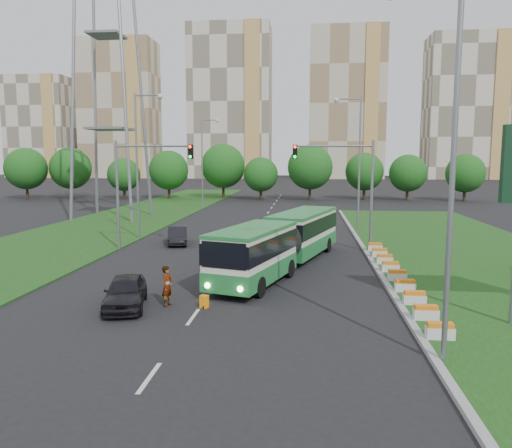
# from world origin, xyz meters

# --- Properties ---
(ground) EXTENTS (360.00, 360.00, 0.00)m
(ground) POSITION_xyz_m (0.00, 0.00, 0.00)
(ground) COLOR black
(ground) RESTS_ON ground
(grass_median) EXTENTS (14.00, 60.00, 0.15)m
(grass_median) POSITION_xyz_m (13.00, 8.00, 0.07)
(grass_median) COLOR #194012
(grass_median) RESTS_ON ground
(median_kerb) EXTENTS (0.30, 60.00, 0.18)m
(median_kerb) POSITION_xyz_m (6.05, 8.00, 0.09)
(median_kerb) COLOR gray
(median_kerb) RESTS_ON ground
(left_verge) EXTENTS (12.00, 110.00, 0.10)m
(left_verge) POSITION_xyz_m (-18.00, 25.00, 0.05)
(left_verge) COLOR #194012
(left_verge) RESTS_ON ground
(lane_markings) EXTENTS (0.20, 100.00, 0.01)m
(lane_markings) POSITION_xyz_m (-3.00, 20.00, 0.00)
(lane_markings) COLOR beige
(lane_markings) RESTS_ON ground
(flower_planters) EXTENTS (1.10, 18.10, 0.60)m
(flower_planters) POSITION_xyz_m (6.70, 0.80, 0.45)
(flower_planters) COLOR silver
(flower_planters) RESTS_ON grass_median
(traffic_mast_median) EXTENTS (5.76, 0.32, 8.00)m
(traffic_mast_median) POSITION_xyz_m (4.78, 10.00, 5.35)
(traffic_mast_median) COLOR gray
(traffic_mast_median) RESTS_ON ground
(traffic_mast_left) EXTENTS (5.76, 0.32, 8.00)m
(traffic_mast_left) POSITION_xyz_m (-10.38, 9.00, 5.35)
(traffic_mast_left) COLOR gray
(traffic_mast_left) RESTS_ON ground
(street_lamps) EXTENTS (36.00, 60.00, 12.00)m
(street_lamps) POSITION_xyz_m (-3.00, 10.00, 6.00)
(street_lamps) COLOR gray
(street_lamps) RESTS_ON ground
(transmission_pylon) EXTENTS (12.00, 12.00, 44.00)m
(transmission_pylon) POSITION_xyz_m (-20.00, 28.00, 22.00)
(transmission_pylon) COLOR gray
(transmission_pylon) RESTS_ON ground
(tree_line) EXTENTS (120.00, 8.00, 9.00)m
(tree_line) POSITION_xyz_m (10.00, 55.00, 4.50)
(tree_line) COLOR #195115
(tree_line) RESTS_ON ground
(apartment_tower_west) EXTENTS (26.00, 15.00, 48.00)m
(apartment_tower_west) POSITION_xyz_m (-65.00, 150.00, 24.00)
(apartment_tower_west) COLOR #BEB399
(apartment_tower_west) RESTS_ON ground
(apartment_tower_cwest) EXTENTS (28.00, 15.00, 52.00)m
(apartment_tower_cwest) POSITION_xyz_m (-25.00, 150.00, 26.00)
(apartment_tower_cwest) COLOR beige
(apartment_tower_cwest) RESTS_ON ground
(apartment_tower_ceast) EXTENTS (25.00, 15.00, 50.00)m
(apartment_tower_ceast) POSITION_xyz_m (15.00, 150.00, 25.00)
(apartment_tower_ceast) COLOR #BEB399
(apartment_tower_ceast) RESTS_ON ground
(apartment_tower_east) EXTENTS (27.00, 15.00, 47.00)m
(apartment_tower_east) POSITION_xyz_m (55.00, 150.00, 23.50)
(apartment_tower_east) COLOR beige
(apartment_tower_east) RESTS_ON ground
(midrise_west) EXTENTS (22.00, 14.00, 36.00)m
(midrise_west) POSITION_xyz_m (-95.00, 150.00, 18.00)
(midrise_west) COLOR beige
(midrise_west) RESTS_ON ground
(articulated_bus) EXTENTS (2.57, 16.50, 2.72)m
(articulated_bus) POSITION_xyz_m (0.17, 4.11, 1.66)
(articulated_bus) COLOR beige
(articulated_bus) RESTS_ON ground
(car_left_near) EXTENTS (2.71, 4.60, 1.47)m
(car_left_near) POSITION_xyz_m (-6.34, -4.97, 0.73)
(car_left_near) COLOR black
(car_left_near) RESTS_ON ground
(car_left_far) EXTENTS (2.41, 4.40, 1.37)m
(car_left_far) POSITION_xyz_m (-8.34, 11.91, 0.69)
(car_left_far) COLOR black
(car_left_far) RESTS_ON ground
(pedestrian) EXTENTS (0.59, 0.76, 1.86)m
(pedestrian) POSITION_xyz_m (-4.53, -4.52, 0.93)
(pedestrian) COLOR gray
(pedestrian) RESTS_ON ground
(shopping_trolley) EXTENTS (0.33, 0.35, 0.57)m
(shopping_trolley) POSITION_xyz_m (-2.79, -4.65, 0.28)
(shopping_trolley) COLOR orange
(shopping_trolley) RESTS_ON ground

